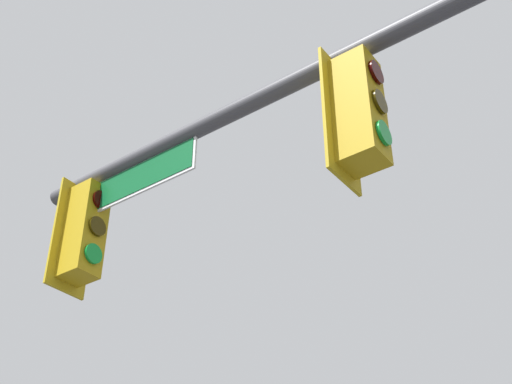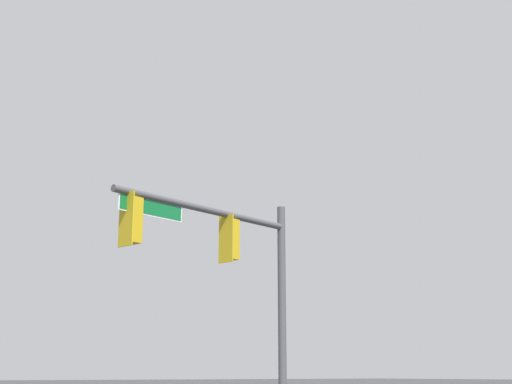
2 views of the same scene
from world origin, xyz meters
name	(u,v)px [view 1 (image 1 of 2)]	position (x,y,z in m)	size (l,w,h in m)	color
signal_pole_near	(356,173)	(-5.71, -5.35, 4.63)	(6.08, 1.70, 6.50)	#47474C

